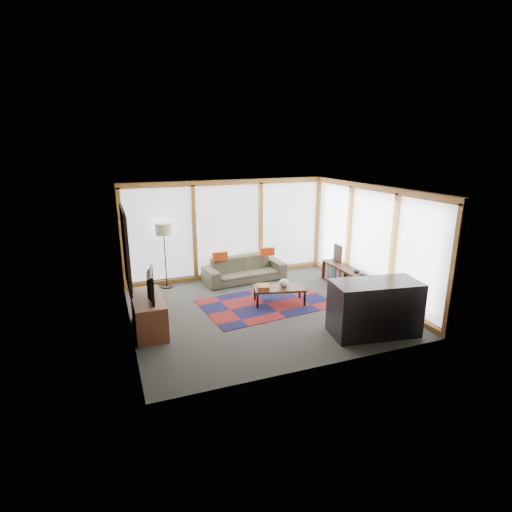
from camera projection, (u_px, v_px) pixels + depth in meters
name	position (u px, v px, depth m)	size (l,w,h in m)	color
ground	(263.00, 309.00, 8.71)	(5.50, 5.50, 0.00)	#30302D
room_envelope	(274.00, 233.00, 8.97)	(5.52, 5.02, 2.62)	#3E342F
rug	(266.00, 303.00, 9.02)	(2.80, 1.80, 0.01)	maroon
sofa	(244.00, 269.00, 10.47)	(2.12, 0.83, 0.62)	#3F402E
pillow_left	(220.00, 256.00, 10.14)	(0.39, 0.12, 0.21)	#BC360E
pillow_right	(267.00, 251.00, 10.58)	(0.39, 0.12, 0.21)	#BC360E
floor_lamp	(165.00, 256.00, 9.83)	(0.41, 0.41, 1.64)	black
coffee_table	(279.00, 295.00, 9.00)	(1.13, 0.57, 0.38)	black
book_stack	(263.00, 287.00, 8.80)	(0.25, 0.31, 0.10)	#9C522C
vase	(284.00, 283.00, 8.92)	(0.23, 0.23, 0.19)	beige
bookshelf	(350.00, 280.00, 9.75)	(0.38, 2.09, 0.52)	black
bowl_a	(363.00, 275.00, 9.18)	(0.20, 0.20, 0.10)	black
bowl_b	(357.00, 271.00, 9.48)	(0.17, 0.17, 0.08)	black
shelf_picture	(338.00, 253.00, 10.32)	(0.04, 0.34, 0.45)	black
tv_console	(149.00, 314.00, 7.64)	(0.56, 1.34, 0.67)	brown
television	(147.00, 285.00, 7.46)	(0.94, 0.12, 0.54)	black
bar_counter	(375.00, 308.00, 7.47)	(1.63, 0.76, 1.03)	black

